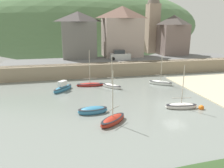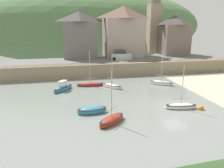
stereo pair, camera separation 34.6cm
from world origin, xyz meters
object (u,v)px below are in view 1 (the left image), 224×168
(waterfront_building_centre, at_px, (122,31))
(waterfront_building_right, at_px, (173,35))
(fishing_boat_green, at_px, (161,83))
(mooring_buoy, at_px, (201,108))
(sailboat_white_hull, at_px, (63,88))
(rowboat_small_beached, at_px, (112,86))
(sailboat_blue_trim, at_px, (113,120))
(church_with_spire, at_px, (153,16))
(parked_car_near_slipway, at_px, (120,55))
(sailboat_far_left, at_px, (181,106))
(motorboat_with_cabin, at_px, (93,111))
(waterfront_building_left, at_px, (79,35))
(sailboat_tall_mast, at_px, (90,84))

(waterfront_building_centre, distance_m, waterfront_building_right, 12.26)
(fishing_boat_green, xyz_separation_m, mooring_buoy, (0.00, -10.83, -0.10))
(sailboat_white_hull, xyz_separation_m, rowboat_small_beached, (7.32, -0.12, -0.13))
(fishing_boat_green, xyz_separation_m, sailboat_blue_trim, (-10.71, -12.09, 0.01))
(mooring_buoy, bearing_deg, church_with_spire, 77.82)
(waterfront_building_centre, height_order, parked_car_near_slipway, waterfront_building_centre)
(sailboat_blue_trim, distance_m, mooring_buoy, 10.79)
(rowboat_small_beached, bearing_deg, parked_car_near_slipway, 117.13)
(sailboat_white_hull, height_order, rowboat_small_beached, rowboat_small_beached)
(sailboat_white_hull, bearing_deg, parked_car_near_slipway, -5.39)
(waterfront_building_centre, height_order, church_with_spire, church_with_spire)
(sailboat_far_left, distance_m, parked_car_near_slipway, 21.93)
(fishing_boat_green, bearing_deg, sailboat_blue_trim, -94.44)
(motorboat_with_cabin, bearing_deg, church_with_spire, 53.99)
(waterfront_building_centre, bearing_deg, church_with_spire, 24.66)
(sailboat_far_left, bearing_deg, waterfront_building_left, 119.26)
(motorboat_with_cabin, height_order, sailboat_tall_mast, sailboat_tall_mast)
(waterfront_building_centre, xyz_separation_m, sailboat_far_left, (-0.05, -26.18, -7.55))
(mooring_buoy, bearing_deg, waterfront_building_centre, 94.30)
(motorboat_with_cabin, height_order, mooring_buoy, motorboat_with_cabin)
(sailboat_white_hull, distance_m, sailboat_blue_trim, 13.04)
(sailboat_white_hull, xyz_separation_m, sailboat_far_left, (13.28, -10.13, -0.14))
(church_with_spire, distance_m, sailboat_white_hull, 31.69)
(sailboat_blue_trim, xyz_separation_m, sailboat_far_left, (8.64, 2.06, -0.03))
(waterfront_building_right, distance_m, mooring_buoy, 29.63)
(waterfront_building_right, xyz_separation_m, motorboat_with_cabin, (-22.49, -25.30, -6.66))
(sailboat_blue_trim, distance_m, sailboat_far_left, 8.88)
(motorboat_with_cabin, bearing_deg, sailboat_blue_trim, -64.92)
(sailboat_blue_trim, relative_size, parked_car_near_slipway, 1.31)
(sailboat_tall_mast, bearing_deg, church_with_spire, 49.75)
(church_with_spire, relative_size, mooring_buoy, 27.50)
(rowboat_small_beached, relative_size, mooring_buoy, 8.19)
(sailboat_white_hull, bearing_deg, rowboat_small_beached, -51.00)
(waterfront_building_centre, xyz_separation_m, church_with_spire, (8.71, 4.00, 3.37))
(waterfront_building_centre, bearing_deg, motorboat_with_cabin, -112.07)
(waterfront_building_left, height_order, fishing_boat_green, waterfront_building_left)
(sailboat_far_left, xyz_separation_m, parked_car_near_slipway, (-1.59, 21.68, 2.93))
(waterfront_building_centre, distance_m, motorboat_with_cabin, 28.32)
(waterfront_building_centre, relative_size, mooring_buoy, 17.20)
(mooring_buoy, bearing_deg, sailboat_tall_mast, 131.63)
(motorboat_with_cabin, relative_size, fishing_boat_green, 0.64)
(mooring_buoy, bearing_deg, sailboat_blue_trim, -173.32)
(waterfront_building_right, xyz_separation_m, sailboat_tall_mast, (-21.36, -14.43, -6.71))
(sailboat_blue_trim, bearing_deg, motorboat_with_cabin, 77.84)
(waterfront_building_left, distance_m, motorboat_with_cabin, 26.25)
(waterfront_building_centre, xyz_separation_m, parked_car_near_slipway, (-1.65, -4.50, -4.62))
(sailboat_white_hull, bearing_deg, sailboat_blue_trim, -119.15)
(waterfront_building_right, bearing_deg, motorboat_with_cabin, -131.63)
(fishing_boat_green, height_order, sailboat_tall_mast, sailboat_tall_mast)
(church_with_spire, relative_size, sailboat_tall_mast, 2.98)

